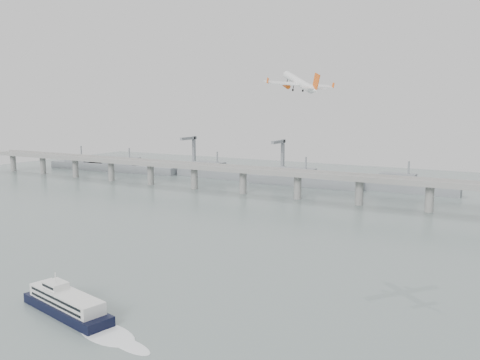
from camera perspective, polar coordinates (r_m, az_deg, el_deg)
The scene contains 5 objects.
ground at distance 224.80m, azimuth -7.11°, elevation -10.92°, with size 900.00×900.00×0.00m, color slate.
bridge at distance 395.22m, azimuth 10.35°, elevation 0.04°, with size 800.00×22.00×23.90m.
distant_fleet at distance 523.05m, azimuth -3.35°, elevation 0.91°, with size 453.00×60.90×40.00m.
ferry at distance 196.96m, azimuth -18.89°, elevation -13.00°, with size 72.12×23.56×13.73m.
airliner at distance 256.70m, azimuth 6.67°, elevation 10.82°, with size 32.95×31.52×14.56m.
Camera 1 is at (128.23, -169.16, 74.01)m, focal length 38.00 mm.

